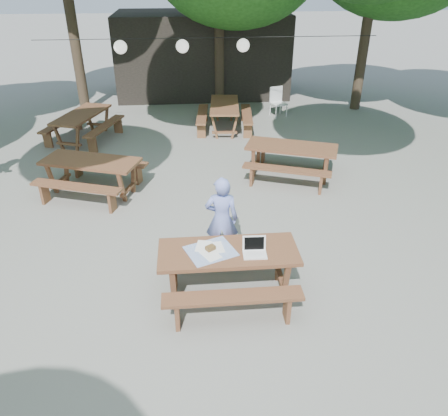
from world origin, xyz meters
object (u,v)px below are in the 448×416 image
picnic_table_nw (93,176)px  plastic_chair (278,108)px  main_picnic_table (228,271)px  woman (222,219)px

picnic_table_nw → plastic_chair: size_ratio=2.57×
picnic_table_nw → plastic_chair: bearing=63.6°
main_picnic_table → plastic_chair: (2.41, 8.38, -0.13)m
main_picnic_table → picnic_table_nw: same height
plastic_chair → woman: bearing=-127.0°
woman → plastic_chair: bearing=-101.5°
main_picnic_table → picnic_table_nw: bearing=126.2°
main_picnic_table → plastic_chair: bearing=74.0°
main_picnic_table → picnic_table_nw: size_ratio=0.87×
woman → plastic_chair: size_ratio=1.63×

